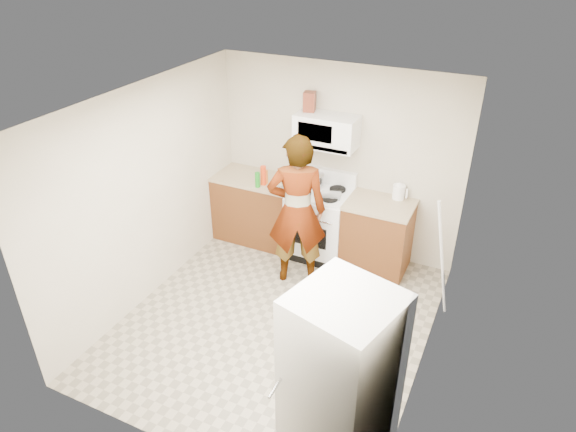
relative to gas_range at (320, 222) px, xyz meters
The scene contains 20 objects.
floor 1.56m from the gas_range, 86.14° to the right, with size 3.60×3.60×0.00m, color gray.
back_wall 0.83m from the gas_range, 72.00° to the left, with size 3.20×0.02×2.50m, color beige.
right_wall 2.37m from the gas_range, 41.25° to the right, with size 0.02×3.60×2.50m, color beige.
cabinet_left 0.94m from the gas_range, behind, with size 1.12×0.62×0.90m, color brown.
counter_left 1.03m from the gas_range, behind, with size 1.14×0.64×0.04m, color tan.
cabinet_right 0.78m from the gas_range, ahead, with size 0.80×0.62×0.90m, color brown.
counter_right 0.89m from the gas_range, ahead, with size 0.82×0.64×0.04m, color tan.
gas_range is the anchor object (origin of this frame).
microwave 1.22m from the gas_range, 90.00° to the left, with size 0.76×0.38×0.40m, color white.
person 0.80m from the gas_range, 93.89° to the right, with size 0.70×0.46×1.91m, color tan.
fridge 3.13m from the gas_range, 65.14° to the right, with size 0.70×0.70×1.70m, color white.
kettle 1.11m from the gas_range, 13.76° to the left, with size 0.15×0.15×0.18m, color white.
jug 1.57m from the gas_range, 145.28° to the left, with size 0.14×0.14×0.24m, color maroon.
saucepan 0.57m from the gas_range, 137.89° to the left, with size 0.24×0.24×0.13m, color #B4B4B8.
tray 0.51m from the gas_range, 27.53° to the right, with size 0.25×0.16×0.05m, color white.
bottle_spray 0.96m from the gas_range, behind, with size 0.08×0.08×0.26m, color red.
bottle_hot_sauce 0.92m from the gas_range, behind, with size 0.06×0.06×0.18m, color orange.
bottle_green_cap 0.99m from the gas_range, 163.71° to the right, with size 0.06×0.06×0.20m, color #167C18.
pot_lid 0.65m from the gas_range, 162.56° to the right, with size 0.22×0.22×0.01m, color white.
broom 1.78m from the gas_range, 19.68° to the right, with size 0.03×0.03×1.48m, color silver.
Camera 1 is at (2.01, -3.97, 3.88)m, focal length 32.00 mm.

